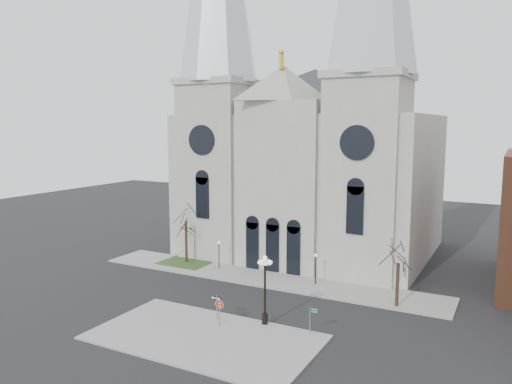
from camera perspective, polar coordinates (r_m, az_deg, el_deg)
The scene contains 13 objects.
ground at distance 46.87m, azimuth -5.55°, elevation -13.36°, with size 160.00×160.00×0.00m, color black.
sidewalk_near at distance 41.46m, azimuth -5.92°, elevation -16.17°, with size 18.00×10.00×0.14m, color gray.
sidewalk_far at distance 55.82m, azimuth 0.78°, elevation -9.76°, with size 40.00×6.00×0.14m, color gray.
grass_patch at distance 62.18m, azimuth -7.94°, elevation -7.98°, with size 6.00×5.00×0.18m, color #2E471E.
cathedral at distance 64.05m, azimuth 5.72°, elevation 9.16°, with size 33.00×26.66×54.00m.
tree_left at distance 60.93m, azimuth -8.03°, elevation -2.99°, with size 3.20×3.20×7.50m.
tree_right at distance 47.94m, azimuth 15.95°, elevation -7.53°, with size 3.20×3.20×6.00m.
ped_lamp_left at distance 58.48m, azimuth -4.26°, elevation -6.66°, with size 0.32×0.32×3.26m.
ped_lamp_right at distance 53.26m, azimuth 6.84°, elevation -8.13°, with size 0.32×0.32×3.26m.
stop_sign at distance 42.81m, azimuth -4.18°, elevation -12.96°, with size 0.76×0.26×2.20m.
globe_lamp at distance 42.27m, azimuth 1.03°, elevation -10.16°, with size 1.46×1.46×5.92m.
one_way_sign at distance 44.04m, azimuth -4.48°, elevation -12.53°, with size 0.95×0.09×2.16m.
street_name_sign at distance 41.50m, azimuth 6.30°, elevation -14.10°, with size 0.69×0.18×2.19m.
Camera 1 is at (24.30, -36.38, 16.83)m, focal length 35.00 mm.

